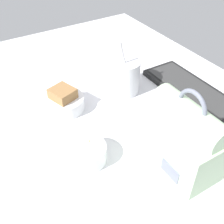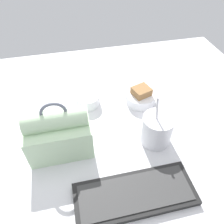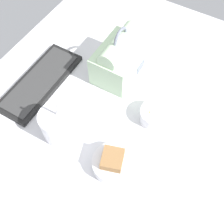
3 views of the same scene
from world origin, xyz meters
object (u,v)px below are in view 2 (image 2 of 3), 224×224
Objects in this scene: bento_bowl_sandwich at (141,97)px; bento_bowl_snacks at (88,99)px; keyboard at (135,194)px; lunch_bag at (59,133)px; soup_cup at (157,129)px.

bento_bowl_sandwich is 1.24× the size of bento_bowl_snacks.
bento_bowl_sandwich reaches higher than bento_bowl_snacks.
keyboard is 41.97cm from bento_bowl_sandwich.
bento_bowl_snacks is at bearing -9.20° from bento_bowl_sandwich.
keyboard is 43.61cm from bento_bowl_snacks.
bento_bowl_sandwich is at bearing -153.67° from lunch_bag.
keyboard is 3.51× the size of bento_bowl_snacks.
soup_cup is 1.83× the size of bento_bowl_snacks.
keyboard is 2.82× the size of bento_bowl_sandwich.
lunch_bag reaches higher than bento_bowl_snacks.
soup_cup reaches higher than bento_bowl_sandwich.
keyboard is at bearing 54.46° from soup_cup.
bento_bowl_snacks is (7.55, -42.93, 1.41)cm from keyboard.
keyboard is 30.62cm from lunch_bag.
lunch_bag reaches higher than soup_cup.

